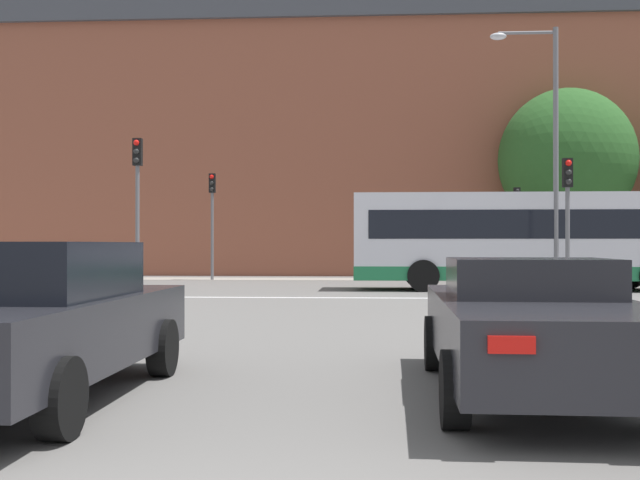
% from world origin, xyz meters
% --- Properties ---
extents(stop_line_strip, '(9.82, 0.30, 0.01)m').
position_xyz_m(stop_line_strip, '(0.00, 19.05, 0.00)').
color(stop_line_strip, silver).
rests_on(stop_line_strip, ground_plane).
extents(far_pavement, '(70.91, 2.50, 0.01)m').
position_xyz_m(far_pavement, '(0.00, 30.70, 0.01)').
color(far_pavement, gray).
rests_on(far_pavement, ground_plane).
extents(brick_civic_building, '(34.33, 13.65, 20.64)m').
position_xyz_m(brick_civic_building, '(-1.76, 40.47, 6.87)').
color(brick_civic_building, brown).
rests_on(brick_civic_building, ground_plane).
extents(car_saloon_left, '(1.93, 4.83, 1.51)m').
position_xyz_m(car_saloon_left, '(-2.46, 4.33, 0.77)').
color(car_saloon_left, '#232328').
rests_on(car_saloon_left, ground_plane).
extents(car_roadster_right, '(2.04, 4.94, 1.34)m').
position_xyz_m(car_roadster_right, '(2.31, 4.93, 0.69)').
color(car_roadster_right, '#232328').
rests_on(car_roadster_right, ground_plane).
extents(bus_crossing_lead, '(11.36, 2.70, 3.10)m').
position_xyz_m(bus_crossing_lead, '(5.85, 23.17, 1.66)').
color(bus_crossing_lead, silver).
rests_on(bus_crossing_lead, ground_plane).
extents(traffic_light_near_left, '(0.26, 0.31, 4.59)m').
position_xyz_m(traffic_light_near_left, '(-6.11, 19.98, 3.06)').
color(traffic_light_near_left, slate).
rests_on(traffic_light_near_left, ground_plane).
extents(traffic_light_far_left, '(0.26, 0.31, 4.42)m').
position_xyz_m(traffic_light_far_left, '(-5.87, 29.79, 2.96)').
color(traffic_light_far_left, slate).
rests_on(traffic_light_far_left, ground_plane).
extents(traffic_light_near_right, '(0.26, 0.31, 3.85)m').
position_xyz_m(traffic_light_near_right, '(6.12, 19.32, 2.61)').
color(traffic_light_near_right, slate).
rests_on(traffic_light_near_right, ground_plane).
extents(traffic_light_far_right, '(0.26, 0.31, 3.80)m').
position_xyz_m(traffic_light_far_right, '(6.65, 30.02, 2.57)').
color(traffic_light_far_right, slate).
rests_on(traffic_light_far_right, ground_plane).
extents(street_lamp_junction, '(2.08, 0.36, 8.16)m').
position_xyz_m(street_lamp_junction, '(6.08, 21.95, 4.90)').
color(street_lamp_junction, slate).
rests_on(street_lamp_junction, ground_plane).
extents(pedestrian_waiting, '(0.40, 0.26, 1.84)m').
position_xyz_m(pedestrian_waiting, '(8.95, 30.32, 1.09)').
color(pedestrian_waiting, black).
rests_on(pedestrian_waiting, ground_plane).
extents(tree_by_building, '(5.99, 5.99, 8.37)m').
position_xyz_m(tree_by_building, '(9.36, 32.97, 5.22)').
color(tree_by_building, '#4C3823').
rests_on(tree_by_building, ground_plane).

